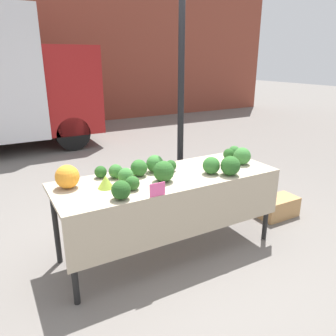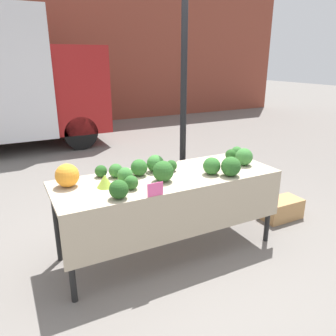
% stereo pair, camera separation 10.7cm
% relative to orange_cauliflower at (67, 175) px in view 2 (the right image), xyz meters
% --- Properties ---
extents(ground_plane, '(40.00, 40.00, 0.00)m').
position_rel_orange_cauliflower_xyz_m(ground_plane, '(0.89, -0.16, -0.89)').
color(ground_plane, slate).
extents(building_facade, '(16.00, 0.60, 6.04)m').
position_rel_orange_cauliflower_xyz_m(building_facade, '(0.89, 7.41, 2.12)').
color(building_facade, brown).
rests_on(building_facade, ground_plane).
extents(tent_pole, '(0.07, 0.07, 2.66)m').
position_rel_orange_cauliflower_xyz_m(tent_pole, '(1.38, 0.44, 0.43)').
color(tent_pole, black).
rests_on(tent_pole, ground_plane).
extents(market_table, '(2.12, 0.76, 0.79)m').
position_rel_orange_cauliflower_xyz_m(market_table, '(0.89, -0.22, -0.20)').
color(market_table, tan).
rests_on(market_table, ground_plane).
extents(orange_cauliflower, '(0.20, 0.20, 0.20)m').
position_rel_orange_cauliflower_xyz_m(orange_cauliflower, '(0.00, 0.00, 0.00)').
color(orange_cauliflower, orange).
rests_on(orange_cauliflower, market_table).
extents(romanesco_head, '(0.14, 0.14, 0.11)m').
position_rel_orange_cauliflower_xyz_m(romanesco_head, '(0.28, -0.16, -0.05)').
color(romanesco_head, '#93B238').
rests_on(romanesco_head, market_table).
extents(broccoli_head_0, '(0.18, 0.18, 0.18)m').
position_rel_orange_cauliflower_xyz_m(broccoli_head_0, '(1.73, -0.22, -0.01)').
color(broccoli_head_0, '#387533').
rests_on(broccoli_head_0, market_table).
extents(broccoli_head_1, '(0.11, 0.11, 0.11)m').
position_rel_orange_cauliflower_xyz_m(broccoli_head_1, '(0.98, -0.05, -0.05)').
color(broccoli_head_1, '#23511E').
rests_on(broccoli_head_1, market_table).
extents(broccoli_head_2, '(0.14, 0.14, 0.14)m').
position_rel_orange_cauliflower_xyz_m(broccoli_head_2, '(0.47, -0.14, -0.03)').
color(broccoli_head_2, '#387533').
rests_on(broccoli_head_2, market_table).
extents(broccoli_head_3, '(0.19, 0.19, 0.19)m').
position_rel_orange_cauliflower_xyz_m(broccoli_head_3, '(0.79, -0.26, -0.01)').
color(broccoli_head_3, '#285B23').
rests_on(broccoli_head_3, market_table).
extents(broccoli_head_4, '(0.15, 0.15, 0.15)m').
position_rel_orange_cauliflower_xyz_m(broccoli_head_4, '(0.31, -0.44, -0.02)').
color(broccoli_head_4, '#23511E').
rests_on(broccoli_head_4, market_table).
extents(broccoli_head_5, '(0.12, 0.12, 0.12)m').
position_rel_orange_cauliflower_xyz_m(broccoli_head_5, '(1.72, -0.02, -0.04)').
color(broccoli_head_5, '#23511E').
rests_on(broccoli_head_5, market_table).
extents(broccoli_head_6, '(0.12, 0.12, 0.12)m').
position_rel_orange_cauliflower_xyz_m(broccoli_head_6, '(0.46, -0.31, -0.04)').
color(broccoli_head_6, '#285B23').
rests_on(broccoli_head_6, market_table).
extents(broccoli_head_7, '(0.19, 0.19, 0.19)m').
position_rel_orange_cauliflower_xyz_m(broccoli_head_7, '(1.41, -0.42, -0.01)').
color(broccoli_head_7, '#285B23').
rests_on(broccoli_head_7, market_table).
extents(broccoli_head_8, '(0.11, 0.11, 0.11)m').
position_rel_orange_cauliflower_xyz_m(broccoli_head_8, '(0.32, 0.10, -0.04)').
color(broccoli_head_8, '#23511E').
rests_on(broccoli_head_8, market_table).
extents(broccoli_head_9, '(0.13, 0.13, 0.13)m').
position_rel_orange_cauliflower_xyz_m(broccoli_head_9, '(1.83, 0.02, -0.04)').
color(broccoli_head_9, '#336B2D').
rests_on(broccoli_head_9, market_table).
extents(broccoli_head_10, '(0.16, 0.16, 0.16)m').
position_rel_orange_cauliflower_xyz_m(broccoli_head_10, '(0.65, -0.02, -0.02)').
color(broccoli_head_10, '#2D6628').
rests_on(broccoli_head_10, market_table).
extents(broccoli_head_11, '(0.17, 0.17, 0.17)m').
position_rel_orange_cauliflower_xyz_m(broccoli_head_11, '(0.83, 0.01, -0.02)').
color(broccoli_head_11, '#387533').
rests_on(broccoli_head_11, market_table).
extents(broccoli_head_12, '(0.17, 0.17, 0.17)m').
position_rel_orange_cauliflower_xyz_m(broccoli_head_12, '(1.28, -0.30, -0.02)').
color(broccoli_head_12, '#2D6628').
rests_on(broccoli_head_12, market_table).
extents(broccoli_head_13, '(0.13, 0.13, 0.13)m').
position_rel_orange_cauliflower_xyz_m(broccoli_head_13, '(0.44, 0.03, -0.04)').
color(broccoli_head_13, '#336B2D').
rests_on(broccoli_head_13, market_table).
extents(price_sign, '(0.14, 0.01, 0.11)m').
position_rel_orange_cauliflower_xyz_m(price_sign, '(0.58, -0.53, -0.05)').
color(price_sign, '#F45B9E').
rests_on(price_sign, market_table).
extents(produce_crate, '(0.49, 0.28, 0.24)m').
position_rel_orange_cauliflower_xyz_m(produce_crate, '(2.41, -0.17, -0.77)').
color(produce_crate, tan).
rests_on(produce_crate, ground_plane).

